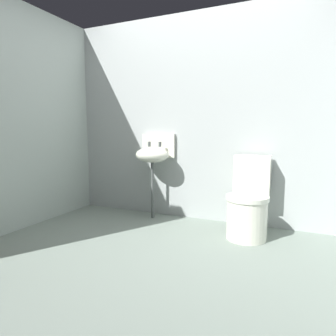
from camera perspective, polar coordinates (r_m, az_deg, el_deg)
The scene contains 5 objects.
ground_plane at distance 2.62m, azimuth -2.66°, elevation -17.05°, with size 3.55×2.68×0.08m, color gray.
wall_back at distance 3.49m, azimuth 6.14°, elevation 9.38°, with size 3.55×0.10×2.34m, color #A2AAA9.
wall_left at distance 3.50m, azimuth -26.78°, elevation 8.64°, with size 0.10×2.48×2.34m, color #9EACA4.
toilet_near_wall at distance 3.04m, azimuth 15.09°, elevation -6.61°, with size 0.41×0.60×0.78m.
sink at distance 3.49m, azimuth -2.82°, elevation 2.63°, with size 0.42×0.35×0.99m.
Camera 1 is at (1.07, -2.13, 1.04)m, focal length 31.96 mm.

